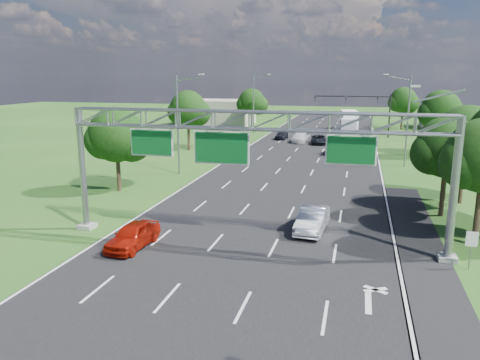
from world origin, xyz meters
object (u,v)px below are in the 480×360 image
(regulatory_sign, at_px, (471,243))
(traffic_signal, at_px, (367,105))
(red_coupe, at_px, (133,235))
(sign_gantry, at_px, (252,131))
(box_truck, at_px, (349,121))
(silver_sedan, at_px, (312,220))

(regulatory_sign, xyz_separation_m, traffic_signal, (-4.92, 54.02, 3.66))
(traffic_signal, relative_size, red_coupe, 2.78)
(traffic_signal, bearing_deg, sign_gantry, -97.68)
(traffic_signal, height_order, box_truck, traffic_signal)
(box_truck, bearing_deg, traffic_signal, -78.29)
(sign_gantry, height_order, traffic_signal, sign_gantry)
(sign_gantry, distance_m, box_truck, 62.16)
(silver_sedan, xyz_separation_m, box_truck, (0.72, 58.63, 0.93))
(silver_sedan, relative_size, box_truck, 0.49)
(regulatory_sign, relative_size, box_truck, 0.22)
(regulatory_sign, xyz_separation_m, red_coupe, (-18.74, -1.43, -0.76))
(regulatory_sign, height_order, box_truck, box_truck)
(sign_gantry, xyz_separation_m, traffic_signal, (7.15, 53.00, -1.72))
(silver_sedan, bearing_deg, box_truck, 93.98)
(box_truck, bearing_deg, red_coupe, -106.83)
(box_truck, bearing_deg, regulatory_sign, -90.09)
(regulatory_sign, relative_size, red_coupe, 0.48)
(silver_sedan, height_order, box_truck, box_truck)
(regulatory_sign, distance_m, box_truck, 63.33)
(sign_gantry, height_order, red_coupe, sign_gantry)
(sign_gantry, distance_m, silver_sedan, 7.68)
(sign_gantry, height_order, regulatory_sign, sign_gantry)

